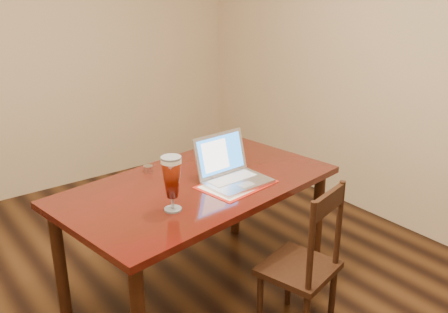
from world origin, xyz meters
TOP-DOWN VIEW (x-y plane):
  - room_shell at (0.00, 0.00)m, footprint 4.51×5.01m
  - dining_table at (0.48, 0.34)m, footprint 1.71×1.12m
  - dining_chair at (0.74, -0.29)m, footprint 0.45×0.44m

SIDE VIEW (x-z plane):
  - dining_chair at x=0.74m, z-range -0.03..0.86m
  - dining_table at x=0.48m, z-range 0.15..1.19m
  - room_shell at x=0.00m, z-range 0.41..3.11m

